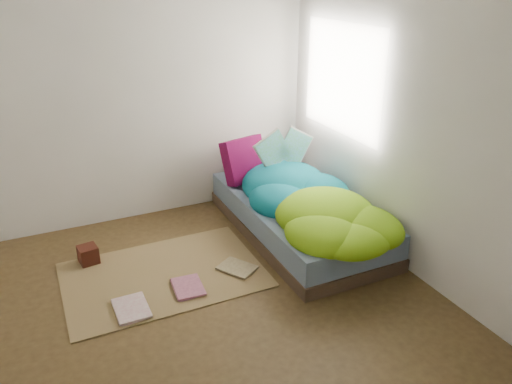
# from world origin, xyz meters

# --- Properties ---
(ground) EXTENTS (3.50, 3.50, 0.00)m
(ground) POSITION_xyz_m (0.00, 0.00, 0.00)
(ground) COLOR #412F19
(ground) RESTS_ON ground
(room_walls) EXTENTS (3.54, 3.54, 2.62)m
(room_walls) POSITION_xyz_m (0.01, 0.01, 1.63)
(room_walls) COLOR silver
(room_walls) RESTS_ON ground
(bed) EXTENTS (1.00, 2.00, 0.34)m
(bed) POSITION_xyz_m (1.22, 0.72, 0.17)
(bed) COLOR #3B3120
(bed) RESTS_ON ground
(duvet) EXTENTS (0.96, 1.84, 0.34)m
(duvet) POSITION_xyz_m (1.22, 0.50, 0.51)
(duvet) COLOR #077274
(duvet) RESTS_ON bed
(rug) EXTENTS (1.60, 1.10, 0.01)m
(rug) POSITION_xyz_m (-0.15, 0.55, 0.01)
(rug) COLOR brown
(rug) RESTS_ON ground
(pillow_floral) EXTENTS (0.72, 0.56, 0.14)m
(pillow_floral) POSITION_xyz_m (1.29, 1.51, 0.41)
(pillow_floral) COLOR beige
(pillow_floral) RESTS_ON bed
(pillow_magenta) EXTENTS (0.46, 0.25, 0.44)m
(pillow_magenta) POSITION_xyz_m (0.96, 1.39, 0.56)
(pillow_magenta) COLOR #48042C
(pillow_magenta) RESTS_ON bed
(open_book) EXTENTS (0.51, 0.12, 0.31)m
(open_book) POSITION_xyz_m (1.26, 1.09, 0.83)
(open_book) COLOR green
(open_book) RESTS_ON duvet
(wooden_box) EXTENTS (0.17, 0.17, 0.15)m
(wooden_box) POSITION_xyz_m (-0.68, 1.00, 0.09)
(wooden_box) COLOR #38170C
(wooden_box) RESTS_ON rug
(floor_book_a) EXTENTS (0.24, 0.33, 0.02)m
(floor_book_a) POSITION_xyz_m (-0.61, 0.18, 0.02)
(floor_book_a) COLOR silver
(floor_book_a) RESTS_ON rug
(floor_book_b) EXTENTS (0.25, 0.32, 0.03)m
(floor_book_b) POSITION_xyz_m (-0.14, 0.27, 0.03)
(floor_book_b) COLOR #BE6D8B
(floor_book_b) RESTS_ON rug
(floor_book_c) EXTENTS (0.35, 0.37, 0.02)m
(floor_book_c) POSITION_xyz_m (0.34, 0.30, 0.02)
(floor_book_c) COLOR tan
(floor_book_c) RESTS_ON rug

